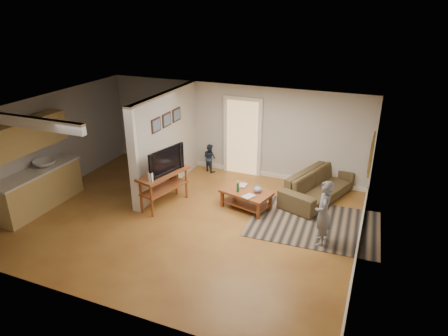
{
  "coord_description": "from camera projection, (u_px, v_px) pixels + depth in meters",
  "views": [
    {
      "loc": [
        3.79,
        -6.97,
        4.58
      ],
      "look_at": [
        0.68,
        0.65,
        1.1
      ],
      "focal_mm": 32.0,
      "sensor_mm": 36.0,
      "label": 1
    }
  ],
  "objects": [
    {
      "name": "ground",
      "position": [
        186.0,
        218.0,
        9.05
      ],
      "size": [
        7.5,
        7.5,
        0.0
      ],
      "primitive_type": "plane",
      "color": "brown",
      "rests_on": "ground"
    },
    {
      "name": "room_shell",
      "position": [
        151.0,
        146.0,
        9.22
      ],
      "size": [
        7.54,
        6.02,
        2.52
      ],
      "color": "beige",
      "rests_on": "ground"
    },
    {
      "name": "speaker_right",
      "position": [
        175.0,
        169.0,
        10.39
      ],
      "size": [
        0.11,
        0.11,
        1.01
      ],
      "primitive_type": "cube",
      "rotation": [
        0.0,
        0.0,
        -0.06
      ],
      "color": "black",
      "rests_on": "ground"
    },
    {
      "name": "sofa",
      "position": [
        318.0,
        198.0,
        10.0
      ],
      "size": [
        1.65,
        2.5,
        0.68
      ],
      "primitive_type": "imported",
      "rotation": [
        0.0,
        0.0,
        1.22
      ],
      "color": "#453522",
      "rests_on": "ground"
    },
    {
      "name": "toddler",
      "position": [
        210.0,
        171.0,
        11.56
      ],
      "size": [
        0.49,
        0.44,
        0.82
      ],
      "primitive_type": "imported",
      "rotation": [
        0.0,
        0.0,
        2.73
      ],
      "color": "#1E293F",
      "rests_on": "ground"
    },
    {
      "name": "coffee_table",
      "position": [
        247.0,
        195.0,
        9.36
      ],
      "size": [
        1.27,
        0.93,
        0.68
      ],
      "rotation": [
        0.0,
        0.0,
        -0.25
      ],
      "color": "brown",
      "rests_on": "ground"
    },
    {
      "name": "tv_console",
      "position": [
        164.0,
        176.0,
        9.33
      ],
      "size": [
        0.83,
        1.44,
        1.17
      ],
      "rotation": [
        0.0,
        0.0,
        -0.25
      ],
      "color": "brown",
      "rests_on": "ground"
    },
    {
      "name": "area_rug",
      "position": [
        314.0,
        224.0,
        8.83
      ],
      "size": [
        2.87,
        2.15,
        0.01
      ],
      "primitive_type": "cube",
      "rotation": [
        0.0,
        0.0,
        0.04
      ],
      "color": "black",
      "rests_on": "ground"
    },
    {
      "name": "speaker_left",
      "position": [
        172.0,
        172.0,
        10.23
      ],
      "size": [
        0.12,
        0.12,
        0.98
      ],
      "primitive_type": "cube",
      "rotation": [
        0.0,
        0.0,
        -0.19
      ],
      "color": "black",
      "rests_on": "ground"
    },
    {
      "name": "child",
      "position": [
        320.0,
        243.0,
        8.14
      ],
      "size": [
        0.41,
        0.55,
        1.38
      ],
      "primitive_type": "imported",
      "rotation": [
        0.0,
        0.0,
        -1.41
      ],
      "color": "slate",
      "rests_on": "ground"
    },
    {
      "name": "toy_basket",
      "position": [
        239.0,
        188.0,
        10.17
      ],
      "size": [
        0.4,
        0.4,
        0.36
      ],
      "color": "olive",
      "rests_on": "ground"
    }
  ]
}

